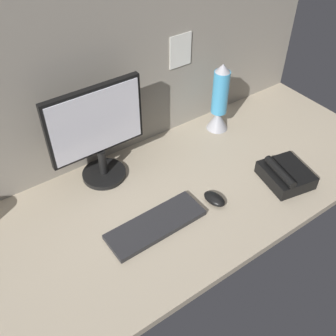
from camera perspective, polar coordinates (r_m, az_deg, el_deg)
name	(u,v)px	position (r cm, az deg, el deg)	size (l,w,h in cm)	color
ground_plane	(191,186)	(160.36, 3.36, -2.63)	(180.00, 80.00, 3.00)	tan
cubicle_wall_back	(137,58)	(161.48, -4.48, 15.70)	(180.00, 5.50, 79.23)	gray
monitor	(97,131)	(150.80, -10.27, 5.28)	(38.68, 18.00, 40.95)	black
keyboard	(156,225)	(143.25, -1.79, -8.24)	(37.00, 13.00, 2.00)	#262628
mouse	(214,199)	(151.72, 6.78, -4.49)	(5.60, 9.60, 3.40)	black
lava_lamp	(219,103)	(181.74, 7.50, 9.40)	(10.14, 10.14, 33.18)	#A5A5AD
desk_phone	(285,175)	(165.05, 16.72, -0.94)	(20.46, 22.02, 8.80)	black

